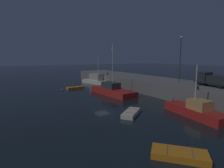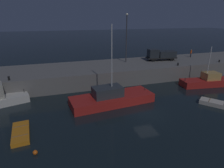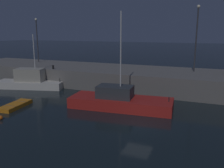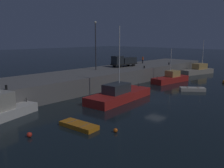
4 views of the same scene
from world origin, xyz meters
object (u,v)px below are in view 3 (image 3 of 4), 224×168
(fishing_boat_white, at_px, (120,101))
(lamp_post_west, at_px, (37,37))
(fishing_boat_orange, at_px, (30,81))
(mooring_buoy_near, at_px, (1,118))
(bollard_east, at_px, (53,67))
(lamp_post_east, at_px, (197,34))
(rowboat_white_mid, at_px, (15,105))

(fishing_boat_white, xyz_separation_m, lamp_post_west, (-20.82, 12.40, 6.47))
(fishing_boat_orange, distance_m, mooring_buoy_near, 13.38)
(mooring_buoy_near, bearing_deg, fishing_boat_orange, 118.75)
(fishing_boat_orange, height_order, bollard_east, fishing_boat_orange)
(lamp_post_west, xyz_separation_m, bollard_east, (7.65, -6.12, -4.34))
(fishing_boat_orange, xyz_separation_m, lamp_post_west, (-5.12, 8.47, 6.26))
(mooring_buoy_near, bearing_deg, bollard_east, 105.48)
(mooring_buoy_near, xyz_separation_m, bollard_east, (-3.89, 14.06, 2.76))
(mooring_buoy_near, bearing_deg, lamp_post_east, 50.77)
(lamp_post_west, bearing_deg, fishing_boat_orange, -58.86)
(fishing_boat_white, distance_m, fishing_boat_orange, 16.19)
(rowboat_white_mid, bearing_deg, lamp_post_east, 42.54)
(rowboat_white_mid, relative_size, lamp_post_east, 0.46)
(fishing_boat_white, relative_size, mooring_buoy_near, 28.01)
(mooring_buoy_near, bearing_deg, fishing_boat_white, 39.99)
(fishing_boat_white, xyz_separation_m, lamp_post_east, (6.83, 11.94, 7.10))
(mooring_buoy_near, relative_size, lamp_post_east, 0.05)
(rowboat_white_mid, bearing_deg, fishing_boat_orange, 120.89)
(rowboat_white_mid, height_order, mooring_buoy_near, rowboat_white_mid)
(fishing_boat_orange, distance_m, lamp_post_east, 24.88)
(lamp_post_east, height_order, bollard_east, lamp_post_east)
(lamp_post_west, relative_size, bollard_east, 14.07)
(fishing_boat_orange, relative_size, rowboat_white_mid, 2.44)
(lamp_post_east, bearing_deg, mooring_buoy_near, -129.23)
(fishing_boat_orange, distance_m, bollard_east, 3.95)
(mooring_buoy_near, height_order, lamp_post_west, lamp_post_west)
(bollard_east, bearing_deg, fishing_boat_white, -25.49)
(fishing_boat_orange, relative_size, lamp_post_west, 1.31)
(lamp_post_east, relative_size, bollard_east, 16.22)
(lamp_post_east, xyz_separation_m, bollard_east, (-20.00, -5.66, -4.97))
(fishing_boat_white, distance_m, rowboat_white_mid, 11.63)
(fishing_boat_white, height_order, rowboat_white_mid, fishing_boat_white)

